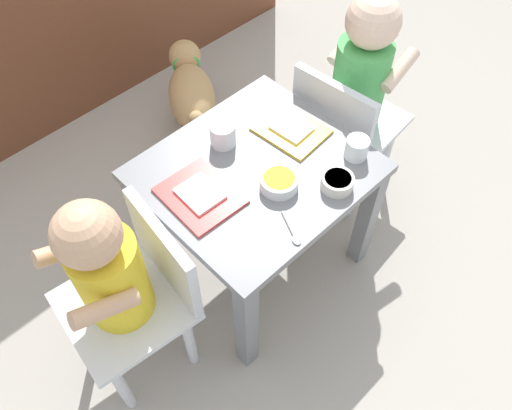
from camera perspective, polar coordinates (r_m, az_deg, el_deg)
The scene contains 12 objects.
ground_plane at distance 1.69m, azimuth -0.00°, elevation -5.81°, with size 7.00×7.00×0.00m, color #9E998E.
dining_table at distance 1.39m, azimuth -0.00°, elevation 1.69°, with size 0.54×0.49×0.44m.
seated_child_left at distance 1.20m, azimuth -14.82°, elevation -7.42°, with size 0.31×0.31×0.68m.
seated_child_right at distance 1.58m, azimuth 10.95°, elevation 12.87°, with size 0.30×0.30×0.71m.
dog at distance 1.93m, azimuth -7.05°, elevation 12.06°, with size 0.30×0.38×0.29m.
food_tray_left at distance 1.28m, azimuth -6.07°, elevation 1.07°, with size 0.16×0.19×0.02m.
food_tray_right at distance 1.42m, azimuth 3.84°, elevation 8.15°, with size 0.16×0.19×0.02m.
water_cup_left at distance 1.37m, azimuth -3.63°, elevation 7.50°, with size 0.07×0.07×0.06m.
water_cup_right at distance 1.36m, azimuth 10.81°, elevation 5.95°, with size 0.06×0.06×0.06m.
cereal_bowl_right_side at distance 1.29m, azimuth 8.78°, elevation 2.49°, with size 0.08×0.08×0.03m.
cereal_bowl_left_side at distance 1.28m, azimuth 2.66°, elevation 2.64°, with size 0.09×0.09×0.03m.
spoon_by_left_tray at distance 1.21m, azimuth 3.94°, elevation -2.88°, with size 0.05×0.10×0.01m.
Camera 1 is at (-0.60, -0.62, 1.45)m, focal length 37.02 mm.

